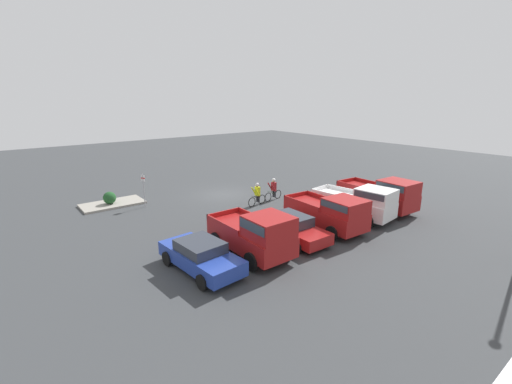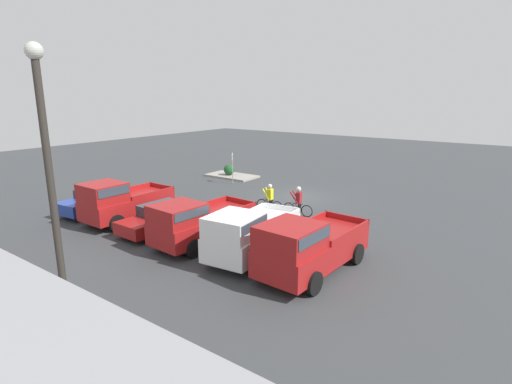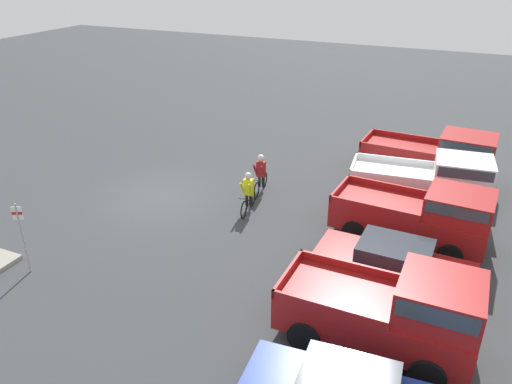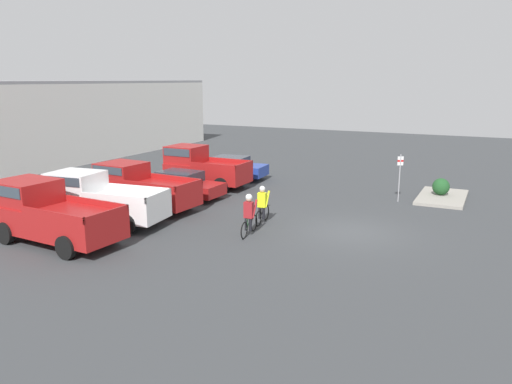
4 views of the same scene
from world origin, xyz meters
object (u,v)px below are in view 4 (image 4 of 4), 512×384
Objects in this scene: cyclist_1 at (249,214)px; cyclist_0 at (262,204)px; fire_lane_sign at (400,173)px; shrub at (441,187)px; pickup_truck_1 at (98,198)px; pickup_truck_0 at (47,212)px; pickup_truck_2 at (139,186)px; sedan_0 at (180,184)px; pickup_truck_3 at (201,166)px; sedan_1 at (231,167)px.

cyclist_0 is at bearing 8.16° from cyclist_1.
fire_lane_sign is (6.55, -4.59, 0.63)m from cyclist_0.
shrub is at bearing -31.21° from cyclist_1.
pickup_truck_1 reaches higher than cyclist_0.
cyclist_0 is 0.94× the size of cyclist_1.
pickup_truck_2 is (5.60, 0.13, -0.08)m from pickup_truck_0.
sedan_0 is (2.77, -0.43, -0.42)m from pickup_truck_2.
fire_lane_sign is at bearing -48.23° from pickup_truck_1.
cyclist_0 is (-5.25, -6.46, -0.37)m from pickup_truck_3.
cyclist_1 is 0.75× the size of fire_lane_sign.
pickup_truck_3 is 9.73m from cyclist_1.
shrub is at bearing -55.75° from pickup_truck_2.
cyclist_0 reaches higher than sedan_1.
pickup_truck_3 reaches higher than cyclist_0.
pickup_truck_0 is 2.27× the size of fire_lane_sign.
pickup_truck_1 is 2.20× the size of fire_lane_sign.
sedan_1 is at bearing -2.67° from pickup_truck_2.
cyclist_0 is (-2.45, -5.97, 0.14)m from sedan_0.
shrub is (14.34, -12.71, -0.60)m from pickup_truck_0.
pickup_truck_1 is 1.11× the size of pickup_truck_3.
pickup_truck_1 is 17.26m from shrub.
sedan_0 is at bearing 111.21° from fire_lane_sign.
pickup_truck_2 is 5.95× the size of shrub.
sedan_1 is at bearing -1.55° from pickup_truck_1.
pickup_truck_0 is 8.39m from sedan_0.
pickup_truck_1 is (2.72, 0.04, -0.04)m from pickup_truck_0.
cyclist_0 is at bearing -143.22° from sedan_1.
sedan_1 is (11.25, -0.31, -0.43)m from pickup_truck_1.
cyclist_1 is at bearing -171.84° from cyclist_0.
shrub is (11.62, -12.75, -0.55)m from pickup_truck_1.
sedan_0 is 2.62× the size of cyclist_1.
sedan_0 is at bearing -179.55° from sedan_1.
pickup_truck_1 is at bearing 0.86° from pickup_truck_0.
sedan_1 reaches higher than sedan_0.
pickup_truck_1 reaches higher than sedan_1.
pickup_truck_2 is at bearing 177.33° from sedan_1.
pickup_truck_3 is (2.81, 0.49, 0.51)m from sedan_0.
pickup_truck_0 is at bearing 178.92° from sedan_1.
cyclist_1 reaches higher than cyclist_0.
pickup_truck_1 is at bearing 131.77° from fire_lane_sign.
pickup_truck_1 is 2.95× the size of cyclist_1.
pickup_truck_0 is 1.05× the size of pickup_truck_2.
fire_lane_sign is (1.29, -11.05, 0.26)m from pickup_truck_3.
cyclist_1 reaches higher than sedan_0.
cyclist_0 is at bearing -63.15° from pickup_truck_1.
shrub is (3.16, -12.89, -0.61)m from pickup_truck_3.
pickup_truck_2 is 6.42m from cyclist_0.
fire_lane_sign is at bearing -83.32° from pickup_truck_3.
pickup_truck_3 is 11.13m from fire_lane_sign.
pickup_truck_3 is at bearing 0.93° from pickup_truck_1.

